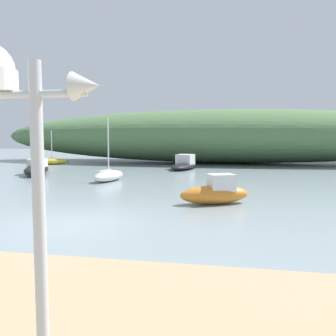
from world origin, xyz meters
The scene contains 8 objects.
ground_plane centered at (0.00, 0.00, 0.00)m, with size 120.00×120.00×0.00m, color gray.
distant_hill centered at (3.78, 27.16, 2.72)m, with size 48.14×11.21×5.44m, color #517547.
mast_structure centered at (2.95, -7.38, 3.05)m, with size 1.40×0.56×3.41m.
sailboat_west_reach centered at (-2.52, 10.25, 0.35)m, with size 1.58×3.07×3.87m.
motorboat_outer_mooring centered at (0.82, 18.96, 0.43)m, with size 2.29×4.51×1.22m.
motorboat_inner_mooring centered at (4.29, 4.09, 0.47)m, with size 3.03×2.08×1.20m.
sailboat_east_reach centered at (-12.40, 21.53, 0.30)m, with size 3.13×1.86×3.29m.
motorboat_mid_channel centered at (-8.80, 12.77, 0.44)m, with size 2.82×4.46×1.11m.
Camera 1 is at (5.11, -10.44, 2.74)m, focal length 38.69 mm.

